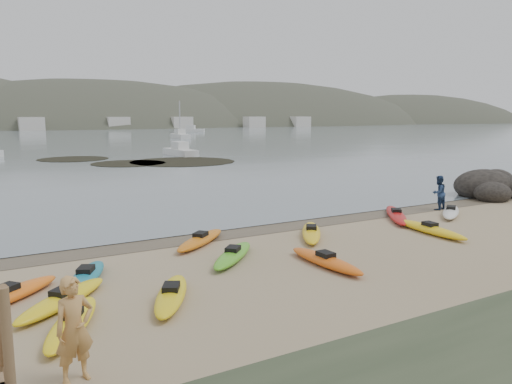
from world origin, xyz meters
TOP-DOWN VIEW (x-y plane):
  - ground at (0.00, 0.00)m, footprint 600.00×600.00m
  - wet_sand at (0.00, -0.30)m, footprint 60.00×60.00m
  - kayaks at (-1.69, -4.02)m, footprint 22.17×8.66m
  - person_west at (-9.00, -9.17)m, footprint 0.80×0.62m
  - person_east at (9.84, -1.23)m, footprint 0.90×0.74m
  - rock_cluster at (16.31, 0.19)m, footprint 5.42×4.01m
  - kelp_mats at (4.74, 31.41)m, footprint 17.91×17.56m
  - moored_boats at (1.58, 76.72)m, footprint 83.12×78.00m
  - far_hills at (39.38, 193.97)m, footprint 550.00×135.00m
  - far_town at (6.00, 145.00)m, footprint 199.00×5.00m

SIDE VIEW (x-z plane):
  - far_hills at x=39.38m, z-range -55.93..24.07m
  - ground at x=0.00m, z-range 0.00..0.00m
  - wet_sand at x=0.00m, z-range 0.00..0.00m
  - kelp_mats at x=4.74m, z-range 0.01..0.05m
  - kayaks at x=-1.69m, z-range 0.00..0.34m
  - rock_cluster at x=16.31m, z-range -0.70..1.21m
  - moored_boats at x=1.58m, z-range -0.09..1.16m
  - person_east at x=9.84m, z-range 0.00..1.73m
  - person_west at x=-9.00m, z-range 0.00..1.94m
  - far_town at x=6.00m, z-range 0.00..4.00m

